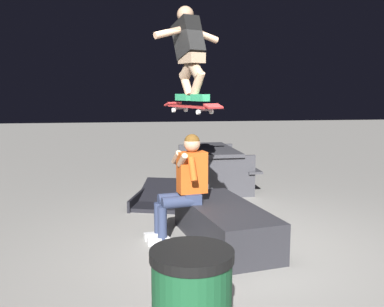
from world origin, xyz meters
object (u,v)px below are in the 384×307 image
(skater_airborne, at_px, (189,49))
(skateboard, at_px, (192,107))
(ledge_box_main, at_px, (225,224))
(picnic_table_back, at_px, (214,161))
(person_sitting_on_ledge, at_px, (184,182))
(kicker_ramp, at_px, (163,199))

(skater_airborne, bearing_deg, skateboard, -155.37)
(ledge_box_main, height_order, picnic_table_back, picnic_table_back)
(person_sitting_on_ledge, distance_m, kicker_ramp, 1.85)
(skateboard, relative_size, skater_airborne, 0.90)
(skater_airborne, distance_m, picnic_table_back, 3.18)
(skateboard, distance_m, picnic_table_back, 2.89)
(person_sitting_on_ledge, xyz_separation_m, skateboard, (0.11, -0.11, 0.90))
(skateboard, bearing_deg, skater_airborne, 24.63)
(person_sitting_on_ledge, bearing_deg, skater_airborne, -28.31)
(skater_airborne, bearing_deg, person_sitting_on_ledge, 151.69)
(skateboard, bearing_deg, kicker_ramp, 8.60)
(ledge_box_main, relative_size, kicker_ramp, 1.20)
(kicker_ramp, distance_m, picnic_table_back, 1.45)
(skater_airborne, bearing_deg, picnic_table_back, -17.59)
(kicker_ramp, height_order, picnic_table_back, picnic_table_back)
(kicker_ramp, relative_size, picnic_table_back, 0.84)
(person_sitting_on_ledge, height_order, kicker_ramp, person_sitting_on_ledge)
(picnic_table_back, bearing_deg, person_sitting_on_ledge, 161.71)
(person_sitting_on_ledge, xyz_separation_m, kicker_ramp, (1.73, 0.13, -0.65))
(ledge_box_main, height_order, skater_airborne, skater_airborne)
(skater_airborne, height_order, kicker_ramp, skater_airborne)
(person_sitting_on_ledge, bearing_deg, skateboard, -45.06)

